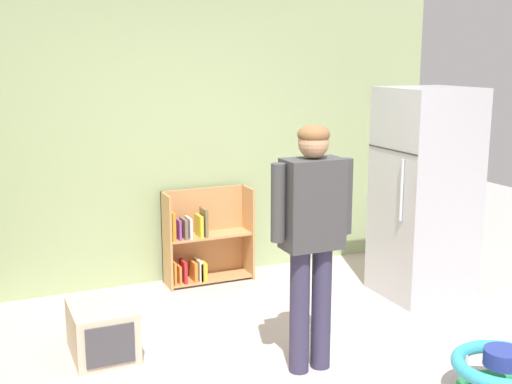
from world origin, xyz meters
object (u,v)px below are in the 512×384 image
object	(u,v)px
standing_person	(312,227)
pet_carrier	(102,330)
baby_walker	(502,375)
bookshelf	(202,242)
refrigerator	(425,193)

from	to	relation	value
standing_person	pet_carrier	distance (m)	1.64
baby_walker	pet_carrier	bearing A→B (deg)	142.86
bookshelf	pet_carrier	world-z (taller)	bookshelf
bookshelf	standing_person	distance (m)	2.02
bookshelf	standing_person	world-z (taller)	standing_person
refrigerator	standing_person	size ratio (longest dim) A/B	1.10
standing_person	baby_walker	world-z (taller)	standing_person
bookshelf	baby_walker	world-z (taller)	bookshelf
baby_walker	pet_carrier	xyz separation A→B (m)	(-2.08, 1.58, 0.02)
refrigerator	bookshelf	xyz separation A→B (m)	(-1.63, 1.06, -0.52)
standing_person	pet_carrier	world-z (taller)	standing_person
baby_walker	pet_carrier	distance (m)	2.61
bookshelf	standing_person	size ratio (longest dim) A/B	0.52
standing_person	baby_walker	xyz separation A→B (m)	(0.87, -0.81, -0.81)
standing_person	pet_carrier	bearing A→B (deg)	147.77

